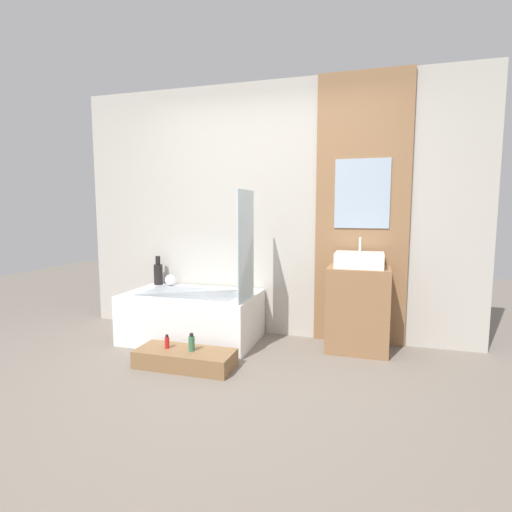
{
  "coord_description": "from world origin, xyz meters",
  "views": [
    {
      "loc": [
        1.06,
        -2.45,
        1.32
      ],
      "look_at": [
        0.13,
        0.68,
        0.94
      ],
      "focal_mm": 28.0,
      "sensor_mm": 36.0,
      "label": 1
    }
  ],
  "objects": [
    {
      "name": "wall_tiled_back",
      "position": [
        0.0,
        1.58,
        1.3
      ],
      "size": [
        4.2,
        0.06,
        2.6
      ],
      "primitive_type": "cube",
      "color": "#B7B2A8",
      "rests_on": "ground_plane"
    },
    {
      "name": "bottle_soap_secondary",
      "position": [
        -0.37,
        0.47,
        0.21
      ],
      "size": [
        0.05,
        0.05,
        0.15
      ],
      "color": "#38704C",
      "rests_on": "wooden_step_bench"
    },
    {
      "name": "bathtub",
      "position": [
        -0.68,
        1.13,
        0.25
      ],
      "size": [
        1.3,
        0.8,
        0.49
      ],
      "color": "white",
      "rests_on": "ground_plane"
    },
    {
      "name": "bottle_soap_primary",
      "position": [
        -0.6,
        0.47,
        0.2
      ],
      "size": [
        0.04,
        0.04,
        0.12
      ],
      "color": "red",
      "rests_on": "wooden_step_bench"
    },
    {
      "name": "glass_shower_screen",
      "position": [
        -0.06,
        0.98,
        0.99
      ],
      "size": [
        0.01,
        0.45,
        1.01
      ],
      "primitive_type": "cube",
      "color": "silver",
      "rests_on": "bathtub"
    },
    {
      "name": "vanity_cabinet",
      "position": [
        0.94,
        1.3,
        0.39
      ],
      "size": [
        0.56,
        0.42,
        0.79
      ],
      "primitive_type": "cube",
      "color": "#8E6642",
      "rests_on": "ground_plane"
    },
    {
      "name": "vase_tall_dark",
      "position": [
        -1.23,
        1.43,
        0.62
      ],
      "size": [
        0.1,
        0.1,
        0.32
      ],
      "color": "black",
      "rests_on": "bathtub"
    },
    {
      "name": "wooden_step_bench",
      "position": [
        -0.43,
        0.47,
        0.07
      ],
      "size": [
        0.83,
        0.34,
        0.15
      ],
      "primitive_type": "cube",
      "color": "olive",
      "rests_on": "ground_plane"
    },
    {
      "name": "vase_round_light",
      "position": [
        -1.07,
        1.42,
        0.55
      ],
      "size": [
        0.12,
        0.12,
        0.12
      ],
      "primitive_type": "sphere",
      "color": "white",
      "rests_on": "bathtub"
    },
    {
      "name": "wall_wood_accent",
      "position": [
        0.94,
        1.53,
        1.31
      ],
      "size": [
        0.88,
        0.04,
        2.6
      ],
      "color": "#8E6642",
      "rests_on": "ground_plane"
    },
    {
      "name": "sink",
      "position": [
        0.94,
        1.3,
        0.86
      ],
      "size": [
        0.43,
        0.33,
        0.27
      ],
      "color": "white",
      "rests_on": "vanity_cabinet"
    },
    {
      "name": "ground_plane",
      "position": [
        0.0,
        0.0,
        0.0
      ],
      "size": [
        12.0,
        12.0,
        0.0
      ],
      "primitive_type": "plane",
      "color": "slate"
    }
  ]
}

